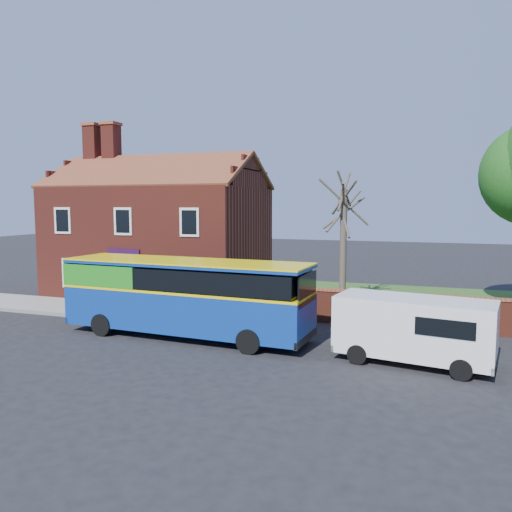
% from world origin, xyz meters
% --- Properties ---
extents(ground, '(120.00, 120.00, 0.00)m').
position_xyz_m(ground, '(0.00, 0.00, 0.00)').
color(ground, black).
rests_on(ground, ground).
extents(pavement, '(18.00, 3.50, 0.12)m').
position_xyz_m(pavement, '(-7.00, 5.75, 0.06)').
color(pavement, gray).
rests_on(pavement, ground).
extents(kerb, '(18.00, 0.15, 0.14)m').
position_xyz_m(kerb, '(-7.00, 4.00, 0.07)').
color(kerb, slate).
rests_on(kerb, ground).
extents(grass_strip, '(26.00, 12.00, 0.04)m').
position_xyz_m(grass_strip, '(13.00, 13.00, 0.02)').
color(grass_strip, '#426B28').
rests_on(grass_strip, ground).
extents(shop_building, '(12.30, 8.13, 10.50)m').
position_xyz_m(shop_building, '(-7.02, 11.50, 3.41)').
color(shop_building, maroon).
rests_on(shop_building, ground).
extents(bus, '(10.71, 3.29, 3.22)m').
position_xyz_m(bus, '(-1.10, 2.61, 1.83)').
color(bus, navy).
rests_on(bus, ground).
extents(van_near, '(5.54, 2.95, 2.31)m').
position_xyz_m(van_near, '(8.34, 1.96, 1.29)').
color(van_near, white).
rests_on(van_near, ground).
extents(bare_tree, '(2.58, 3.08, 6.89)m').
position_xyz_m(bare_tree, '(4.44, 10.74, 3.53)').
color(bare_tree, '#4C4238').
rests_on(bare_tree, ground).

